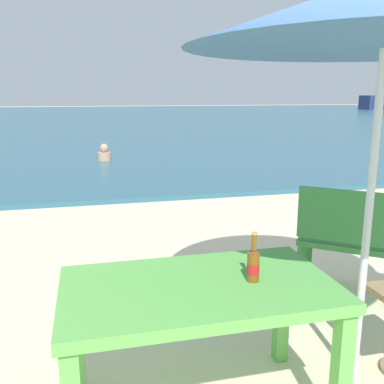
{
  "coord_description": "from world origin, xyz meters",
  "views": [
    {
      "loc": [
        -1.79,
        -1.73,
        1.71
      ],
      "look_at": [
        -0.63,
        3.0,
        0.6
      ],
      "focal_mm": 40.52,
      "sensor_mm": 36.0,
      "label": 1
    }
  ],
  "objects_px": {
    "bench_green_left": "(372,239)",
    "picnic_table_green": "(199,303)",
    "beer_bottle_amber": "(253,264)",
    "swimmer_person": "(104,154)"
  },
  "relations": [
    {
      "from": "swimmer_person",
      "to": "picnic_table_green",
      "type": "bearing_deg",
      "value": -89.34
    },
    {
      "from": "picnic_table_green",
      "to": "beer_bottle_amber",
      "type": "bearing_deg",
      "value": -7.28
    },
    {
      "from": "swimmer_person",
      "to": "beer_bottle_amber",
      "type": "bearing_deg",
      "value": -87.56
    },
    {
      "from": "bench_green_left",
      "to": "picnic_table_green",
      "type": "bearing_deg",
      "value": -151.25
    },
    {
      "from": "bench_green_left",
      "to": "swimmer_person",
      "type": "relative_size",
      "value": 2.83
    },
    {
      "from": "bench_green_left",
      "to": "swimmer_person",
      "type": "height_order",
      "value": "bench_green_left"
    },
    {
      "from": "beer_bottle_amber",
      "to": "bench_green_left",
      "type": "relative_size",
      "value": 0.23
    },
    {
      "from": "picnic_table_green",
      "to": "swimmer_person",
      "type": "bearing_deg",
      "value": 90.66
    },
    {
      "from": "picnic_table_green",
      "to": "swimmer_person",
      "type": "relative_size",
      "value": 3.41
    },
    {
      "from": "beer_bottle_amber",
      "to": "bench_green_left",
      "type": "xyz_separation_m",
      "value": [
        1.45,
        0.98,
        -0.31
      ]
    }
  ]
}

